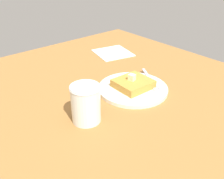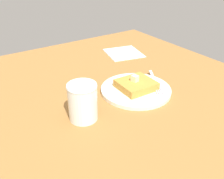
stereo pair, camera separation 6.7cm
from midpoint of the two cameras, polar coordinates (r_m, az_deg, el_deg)
The scene contains 7 objects.
table_surface at distance 76.26cm, azimuth -4.07°, elevation -1.46°, with size 96.30×96.30×2.96cm, color olive.
plate at distance 75.71cm, azimuth 2.27°, elevation 0.20°, with size 21.07×21.07×1.12cm.
toast_slice_center at distance 74.93cm, azimuth 2.30°, elevation 1.29°, with size 9.49×10.25×2.30cm, color #BD8635.
butter_pat_primary at distance 73.99cm, azimuth 1.97°, elevation 2.74°, with size 1.87×1.69×1.87cm, color beige.
fork at distance 79.10cm, azimuth 6.53°, elevation 1.92°, with size 14.46×9.46×0.36cm.
syrup_jar at distance 61.44cm, azimuth -9.12°, elevation -3.65°, with size 7.43×7.43×9.67cm.
napkin at distance 104.17cm, azimuth -1.65°, elevation 8.34°, with size 14.12×13.47×0.30cm, color white.
Camera 1 is at (51.11, -41.03, 40.46)cm, focal length 40.00 mm.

